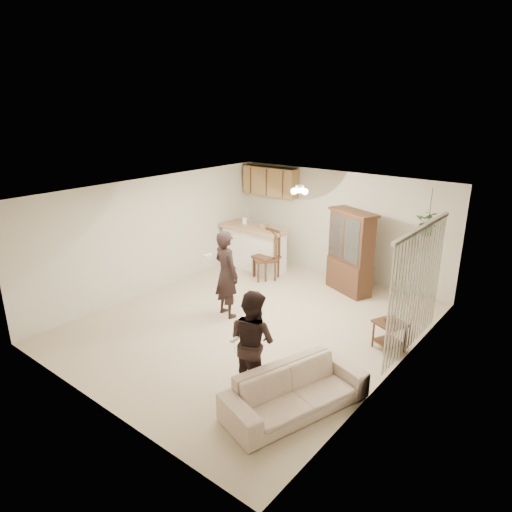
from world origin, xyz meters
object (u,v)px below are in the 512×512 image
Objects in this scene: sofa at (296,386)px; chair_hutch_right at (352,272)px; chair_bar at (266,264)px; chair_hutch_left at (265,266)px; child at (252,348)px; adult at (226,272)px; side_table at (389,335)px; china_hutch at (350,253)px.

chair_hutch_right reaches higher than sofa.
chair_hutch_left is at bearing -58.59° from chair_bar.
sofa is at bearing -8.38° from chair_hutch_left.
child is 4.49m from chair_bar.
sofa is 1.04× the size of adult.
adult is at bearing -35.93° from child.
side_table is 2.90m from chair_hutch_right.
chair_bar is at bearing 151.34° from chair_hutch_left.
chair_hutch_left is at bearing 14.51° from chair_hutch_right.
sofa is at bearing -177.18° from child.
china_hutch reaches higher than chair_bar.
chair_bar is at bearing 11.59° from chair_hutch_right.
sofa is 4.96m from chair_bar.
sofa is 4.79m from chair_hutch_right.
chair_bar reaches higher than chair_hutch_left.
child is 4.62m from chair_hutch_right.
adult reaches higher than chair_bar.
side_table is 0.55× the size of chair_hutch_left.
sofa is 3.11× the size of side_table.
china_hutch is 1.58× the size of chair_bar.
side_table is at bearing 115.71° from chair_hutch_right.
child is 1.25× the size of chair_hutch_right.
side_table is (3.02, 0.74, -0.64)m from adult.
china_hutch reaches higher than chair_hutch_left.
chair_bar is (-1.94, -0.47, -0.58)m from china_hutch.
sofa is 3.16m from adult.
chair_hutch_left is (-2.53, 3.57, -0.36)m from child.
child is at bearing 107.30° from sofa.
china_hutch is at bearing 36.36° from sofa.
adult reaches higher than chair_hutch_left.
child is (1.93, -1.58, -0.22)m from adult.
china_hutch is 2.59m from side_table.
chair_hutch_right is (1.81, 0.87, -0.02)m from chair_bar.
chair_bar is at bearing 159.67° from side_table.
china_hutch is at bearing 94.10° from chair_hutch_right.
side_table is at bearing -111.97° from child.
china_hutch is at bearing 133.36° from side_table.
child is at bearing 153.70° from adult.
chair_hutch_right is (-0.76, 4.54, -0.37)m from child.
china_hutch is (-0.63, 4.13, 0.23)m from child.
china_hutch is (1.30, 2.56, 0.00)m from adult.
china_hutch reaches higher than child.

